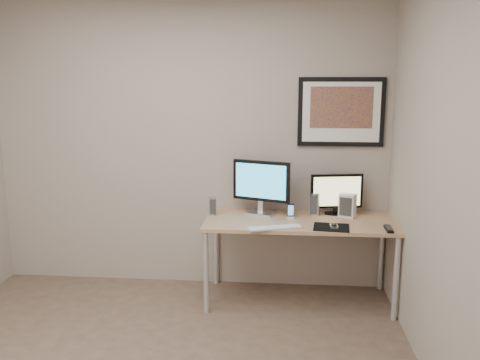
{
  "coord_description": "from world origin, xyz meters",
  "views": [
    {
      "loc": [
        0.86,
        -2.84,
        1.9
      ],
      "look_at": [
        0.51,
        1.1,
        1.11
      ],
      "focal_mm": 38.0,
      "sensor_mm": 36.0,
      "label": 1
    }
  ],
  "objects": [
    {
      "name": "framed_art",
      "position": [
        1.35,
        1.68,
        1.62
      ],
      "size": [
        0.75,
        0.04,
        0.6
      ],
      "color": "black",
      "rests_on": "room"
    },
    {
      "name": "monitor_large",
      "position": [
        0.66,
        1.5,
        0.99
      ],
      "size": [
        0.5,
        0.24,
        0.48
      ],
      "rotation": [
        0.0,
        0.0,
        -0.34
      ],
      "color": "#BBBBC0",
      "rests_on": "desk"
    },
    {
      "name": "keyboard",
      "position": [
        0.8,
        1.07,
        0.74
      ],
      "size": [
        0.45,
        0.25,
        0.02
      ],
      "primitive_type": "cube",
      "rotation": [
        0.0,
        0.0,
        0.31
      ],
      "color": "silver",
      "rests_on": "desk"
    },
    {
      "name": "desk",
      "position": [
        1.0,
        1.35,
        0.66
      ],
      "size": [
        1.6,
        0.7,
        0.73
      ],
      "color": "#8B6343",
      "rests_on": "floor"
    },
    {
      "name": "mouse",
      "position": [
        1.27,
        1.13,
        0.75
      ],
      "size": [
        0.06,
        0.1,
        0.03
      ],
      "primitive_type": "ellipsoid",
      "rotation": [
        0.0,
        0.0,
        0.02
      ],
      "color": "black",
      "rests_on": "mousepad"
    },
    {
      "name": "monitor_tv",
      "position": [
        1.32,
        1.55,
        0.92
      ],
      "size": [
        0.46,
        0.14,
        0.36
      ],
      "rotation": [
        0.0,
        0.0,
        0.18
      ],
      "color": "black",
      "rests_on": "desk"
    },
    {
      "name": "mousepad",
      "position": [
        1.25,
        1.14,
        0.73
      ],
      "size": [
        0.31,
        0.28,
        0.0
      ],
      "primitive_type": "cube",
      "rotation": [
        0.0,
        0.0,
        -0.1
      ],
      "color": "black",
      "rests_on": "desk"
    },
    {
      "name": "room",
      "position": [
        0.0,
        0.45,
        1.64
      ],
      "size": [
        3.6,
        3.6,
        3.6
      ],
      "color": "white",
      "rests_on": "ground"
    },
    {
      "name": "phone_dock",
      "position": [
        0.92,
        1.39,
        0.79
      ],
      "size": [
        0.07,
        0.07,
        0.13
      ],
      "primitive_type": "cube",
      "rotation": [
        0.0,
        0.0,
        0.13
      ],
      "color": "black",
      "rests_on": "desk"
    },
    {
      "name": "fan_unit",
      "position": [
        1.41,
        1.47,
        0.83
      ],
      "size": [
        0.16,
        0.14,
        0.2
      ],
      "primitive_type": "cube",
      "rotation": [
        0.0,
        0.0,
        -0.43
      ],
      "color": "silver",
      "rests_on": "desk"
    },
    {
      "name": "speaker_right",
      "position": [
        1.14,
        1.51,
        0.83
      ],
      "size": [
        0.1,
        0.1,
        0.2
      ],
      "primitive_type": "cylinder",
      "rotation": [
        0.0,
        0.0,
        -0.34
      ],
      "color": "#BBBBC0",
      "rests_on": "desk"
    },
    {
      "name": "remote",
      "position": [
        1.69,
        1.1,
        0.74
      ],
      "size": [
        0.05,
        0.19,
        0.02
      ],
      "primitive_type": "cube",
      "rotation": [
        0.0,
        0.0,
        -0.02
      ],
      "color": "black",
      "rests_on": "desk"
    },
    {
      "name": "speaker_left",
      "position": [
        0.24,
        1.44,
        0.81
      ],
      "size": [
        0.08,
        0.08,
        0.16
      ],
      "primitive_type": "cylinder",
      "rotation": [
        0.0,
        0.0,
        0.27
      ],
      "color": "#BBBBC0",
      "rests_on": "desk"
    }
  ]
}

